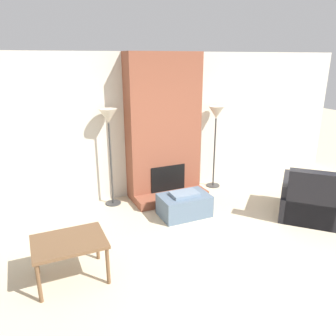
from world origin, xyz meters
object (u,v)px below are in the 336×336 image
at_px(ottoman, 184,205).
at_px(side_table, 69,245).
at_px(armchair, 309,201).
at_px(floor_lamp_right, 216,119).
at_px(floor_lamp_left, 109,124).

distance_m(ottoman, side_table, 2.19).
relative_size(armchair, floor_lamp_right, 0.82).
bearing_deg(ottoman, side_table, -154.84).
xyz_separation_m(ottoman, floor_lamp_right, (1.14, 0.93, 1.19)).
bearing_deg(floor_lamp_left, side_table, -118.43).
distance_m(armchair, floor_lamp_right, 2.24).
xyz_separation_m(ottoman, armchair, (1.83, -0.89, 0.09)).
bearing_deg(floor_lamp_right, floor_lamp_left, -180.00).
bearing_deg(floor_lamp_right, ottoman, -140.68).
distance_m(ottoman, floor_lamp_right, 1.89).
xyz_separation_m(ottoman, side_table, (-1.96, -0.92, 0.27)).
xyz_separation_m(side_table, floor_lamp_left, (1.00, 1.85, 1.00)).
bearing_deg(floor_lamp_left, floor_lamp_right, 0.00).
bearing_deg(side_table, ottoman, 25.16).
xyz_separation_m(ottoman, floor_lamp_left, (-0.96, 0.93, 1.26)).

